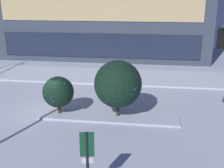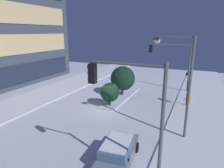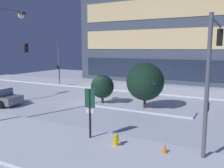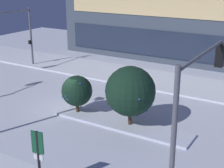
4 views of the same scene
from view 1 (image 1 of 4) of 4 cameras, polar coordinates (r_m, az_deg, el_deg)
ground at (r=19.54m, az=-13.06°, el=-5.74°), size 52.00×52.00×0.00m
curb_strip_far at (r=27.67m, az=-6.63°, el=1.82°), size 52.00×5.20×0.14m
median_strip at (r=18.34m, az=-0.61°, el=-6.64°), size 9.00×1.80×0.14m
parking_info_sign at (r=11.05m, az=-5.02°, el=-14.39°), size 0.55×0.14×2.81m
decorated_tree_median at (r=17.58m, az=1.21°, el=-0.03°), size 3.00×3.00×3.78m
decorated_tree_left_of_median at (r=18.54m, az=-10.85°, el=-1.60°), size 2.02×2.07×2.61m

